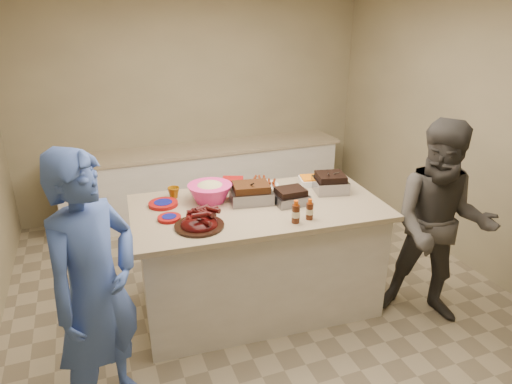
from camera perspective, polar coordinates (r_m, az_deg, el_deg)
name	(u,v)px	position (r m, az deg, el deg)	size (l,w,h in m)	color
room	(267,305)	(4.31, 1.37, -13.99)	(4.50, 5.00, 2.70)	#9B8F6C
back_counter	(204,181)	(5.96, -6.54, 1.42)	(3.60, 0.64, 0.90)	silver
island	(258,304)	(4.33, 0.24, -13.77)	(2.10, 1.11, 0.99)	silver
rib_platter	(199,227)	(3.49, -7.09, -4.35)	(0.38, 0.38, 0.15)	#410807
pulled_pork_tray	(251,202)	(3.90, -0.61, -1.22)	(0.35, 0.27, 0.11)	#47230F
brisket_tray	(290,203)	(3.88, 4.31, -1.40)	(0.27, 0.23, 0.08)	black
roasting_pan	(330,191)	(4.18, 9.20, 0.13)	(0.28, 0.28, 0.11)	gray
coleslaw_bowl	(210,201)	(3.93, -5.72, -1.15)	(0.38, 0.38, 0.26)	#F13088
sausage_plate	(264,186)	(4.26, 1.03, 0.80)	(0.27, 0.27, 0.04)	silver
mac_cheese_dish	(314,184)	(4.34, 7.31, 1.04)	(0.28, 0.20, 0.07)	orange
bbq_bottle_a	(295,222)	(3.55, 4.96, -3.82)	(0.06, 0.06, 0.18)	#431D0D
bbq_bottle_b	(309,219)	(3.61, 6.68, -3.37)	(0.06, 0.06, 0.17)	#431D0D
mustard_bottle	(245,203)	(3.87, -1.37, -1.41)	(0.05, 0.05, 0.12)	#D6C000
sauce_bowl	(255,196)	(4.01, -0.15, -0.57)	(0.14, 0.04, 0.14)	silver
plate_stack_large	(163,205)	(3.91, -11.50, -1.66)	(0.24, 0.24, 0.03)	maroon
plate_stack_small	(169,220)	(3.64, -10.77, -3.40)	(0.18, 0.18, 0.03)	maroon
plastic_cup	(174,198)	(4.05, -10.20, -0.69)	(0.10, 0.10, 0.10)	#8B5608
basket_stack	(233,188)	(4.21, -2.91, 0.53)	(0.19, 0.14, 0.09)	maroon
guest_gray	(425,314)	(4.47, 20.41, -14.10)	(0.85, 1.76, 0.67)	#45423E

